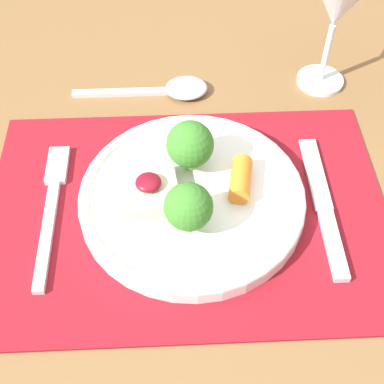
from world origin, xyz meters
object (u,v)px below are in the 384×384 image
at_px(fork, 52,202).
at_px(wine_glass_near, 338,4).
at_px(knife, 325,213).
at_px(spoon, 175,89).
at_px(dinner_plate, 191,193).

xyz_separation_m(fork, wine_glass_near, (0.34, 0.20, 0.11)).
height_order(knife, wine_glass_near, wine_glass_near).
bearing_deg(spoon, knife, -52.53).
xyz_separation_m(knife, spoon, (-0.16, 0.22, 0.00)).
relative_size(dinner_plate, wine_glass_near, 1.54).
height_order(fork, spoon, spoon).
bearing_deg(knife, spoon, 126.13).
relative_size(knife, spoon, 1.08).
bearing_deg(fork, knife, -8.28).
distance_m(spoon, wine_glass_near, 0.23).
bearing_deg(wine_glass_near, dinner_plate, -132.24).
bearing_deg(wine_glass_near, knife, -99.91).
height_order(dinner_plate, fork, dinner_plate).
bearing_deg(fork, spoon, 49.78).
distance_m(fork, spoon, 0.23).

